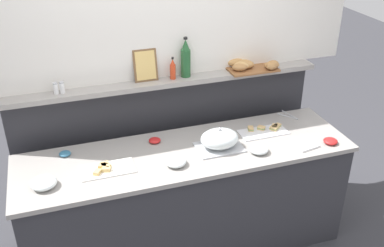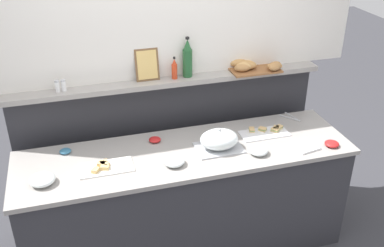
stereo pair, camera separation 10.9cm
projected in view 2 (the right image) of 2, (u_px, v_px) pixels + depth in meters
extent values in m
plane|color=#38383D|center=(169.00, 201.00, 4.21)|extent=(12.00, 12.00, 0.00)
cube|color=#2D2D33|center=(186.00, 202.00, 3.50)|extent=(2.42, 0.66, 0.87)
cube|color=gray|center=(186.00, 153.00, 3.28)|extent=(2.46, 0.70, 0.03)
cube|color=#2D2D33|center=(170.00, 147.00, 3.85)|extent=(2.48, 0.08, 1.25)
cube|color=gray|center=(169.00, 80.00, 3.51)|extent=(2.48, 0.22, 0.04)
cube|color=silver|center=(264.00, 133.00, 3.50)|extent=(0.38, 0.18, 0.01)
cube|color=tan|center=(276.00, 129.00, 3.54)|extent=(0.06, 0.07, 0.01)
cube|color=#66994C|center=(276.00, 128.00, 3.53)|extent=(0.06, 0.07, 0.01)
cube|color=tan|center=(276.00, 127.00, 3.53)|extent=(0.06, 0.07, 0.01)
cube|color=tan|center=(262.00, 130.00, 3.52)|extent=(0.07, 0.07, 0.01)
cube|color=#66994C|center=(262.00, 129.00, 3.52)|extent=(0.07, 0.07, 0.01)
cube|color=tan|center=(263.00, 128.00, 3.52)|extent=(0.07, 0.07, 0.01)
cube|color=tan|center=(252.00, 131.00, 3.52)|extent=(0.05, 0.07, 0.01)
cube|color=#66994C|center=(252.00, 130.00, 3.51)|extent=(0.05, 0.07, 0.01)
cube|color=tan|center=(252.00, 129.00, 3.51)|extent=(0.05, 0.07, 0.01)
cube|color=tan|center=(279.00, 128.00, 3.55)|extent=(0.07, 0.06, 0.01)
cube|color=#66994C|center=(279.00, 127.00, 3.55)|extent=(0.07, 0.06, 0.01)
cube|color=tan|center=(279.00, 126.00, 3.54)|extent=(0.07, 0.06, 0.01)
cube|color=tan|center=(275.00, 131.00, 3.51)|extent=(0.07, 0.07, 0.01)
cube|color=#66994C|center=(275.00, 130.00, 3.51)|extent=(0.07, 0.07, 0.01)
cube|color=tan|center=(275.00, 129.00, 3.51)|extent=(0.07, 0.07, 0.01)
cube|color=white|center=(106.00, 168.00, 3.08)|extent=(0.37, 0.19, 0.01)
cube|color=tan|center=(104.00, 163.00, 3.11)|extent=(0.06, 0.05, 0.01)
cube|color=#E5C666|center=(104.00, 162.00, 3.10)|extent=(0.06, 0.05, 0.01)
cube|color=tan|center=(104.00, 161.00, 3.10)|extent=(0.06, 0.05, 0.01)
cube|color=tan|center=(105.00, 165.00, 3.09)|extent=(0.07, 0.07, 0.01)
cube|color=#E5C666|center=(105.00, 164.00, 3.08)|extent=(0.07, 0.07, 0.01)
cube|color=tan|center=(105.00, 163.00, 3.08)|extent=(0.07, 0.07, 0.01)
cube|color=tan|center=(105.00, 168.00, 3.05)|extent=(0.07, 0.05, 0.01)
cube|color=#E5C666|center=(105.00, 167.00, 3.05)|extent=(0.07, 0.05, 0.01)
cube|color=tan|center=(105.00, 166.00, 3.05)|extent=(0.07, 0.05, 0.01)
cube|color=tan|center=(101.00, 165.00, 3.09)|extent=(0.06, 0.05, 0.01)
cube|color=#E5C666|center=(101.00, 164.00, 3.08)|extent=(0.06, 0.05, 0.01)
cube|color=tan|center=(101.00, 163.00, 3.08)|extent=(0.06, 0.05, 0.01)
cube|color=tan|center=(96.00, 171.00, 3.02)|extent=(0.06, 0.07, 0.01)
cube|color=#E5C666|center=(96.00, 170.00, 3.02)|extent=(0.06, 0.07, 0.01)
cube|color=tan|center=(96.00, 169.00, 3.02)|extent=(0.06, 0.07, 0.01)
cube|color=#B7BABF|center=(219.00, 148.00, 3.31)|extent=(0.34, 0.24, 0.01)
ellipsoid|color=silver|center=(219.00, 139.00, 3.27)|extent=(0.28, 0.23, 0.14)
sphere|color=#B7BABF|center=(220.00, 130.00, 3.23)|extent=(0.02, 0.02, 0.02)
ellipsoid|color=silver|center=(42.00, 179.00, 2.91)|extent=(0.17, 0.17, 0.07)
ellipsoid|color=white|center=(43.00, 181.00, 2.91)|extent=(0.13, 0.13, 0.04)
ellipsoid|color=silver|center=(174.00, 161.00, 3.11)|extent=(0.15, 0.15, 0.06)
ellipsoid|color=#BF4C3F|center=(174.00, 162.00, 3.11)|extent=(0.11, 0.11, 0.04)
ellipsoid|color=silver|center=(258.00, 150.00, 3.23)|extent=(0.14, 0.14, 0.06)
ellipsoid|color=#599959|center=(258.00, 152.00, 3.24)|extent=(0.11, 0.11, 0.03)
ellipsoid|color=teal|center=(65.00, 151.00, 3.25)|extent=(0.08, 0.08, 0.03)
ellipsoid|color=red|center=(332.00, 144.00, 3.33)|extent=(0.11, 0.11, 0.04)
ellipsoid|color=red|center=(155.00, 140.00, 3.39)|extent=(0.09, 0.09, 0.03)
cylinder|color=#B7BABF|center=(290.00, 118.00, 3.73)|extent=(0.12, 0.15, 0.01)
cylinder|color=#B7BABF|center=(292.00, 116.00, 3.75)|extent=(0.05, 0.18, 0.01)
sphere|color=#B7BABF|center=(300.00, 121.00, 3.68)|extent=(0.01, 0.01, 0.01)
cube|color=white|center=(304.00, 146.00, 3.32)|extent=(0.20, 0.20, 0.02)
cylinder|color=red|center=(174.00, 72.00, 3.46)|extent=(0.04, 0.04, 0.12)
cone|color=red|center=(174.00, 62.00, 3.42)|extent=(0.04, 0.04, 0.04)
cylinder|color=black|center=(174.00, 58.00, 3.40)|extent=(0.02, 0.02, 0.02)
cylinder|color=#23562D|center=(187.00, 63.00, 3.47)|extent=(0.08, 0.08, 0.22)
cone|color=#23562D|center=(187.00, 45.00, 3.40)|extent=(0.06, 0.06, 0.08)
cylinder|color=black|center=(187.00, 38.00, 3.38)|extent=(0.03, 0.03, 0.02)
cylinder|color=white|center=(57.00, 87.00, 3.25)|extent=(0.03, 0.03, 0.08)
cylinder|color=#B7BABF|center=(57.00, 81.00, 3.23)|extent=(0.03, 0.03, 0.01)
cylinder|color=white|center=(64.00, 86.00, 3.26)|extent=(0.03, 0.03, 0.08)
cylinder|color=#B7BABF|center=(63.00, 81.00, 3.24)|extent=(0.03, 0.03, 0.01)
cube|color=brown|center=(254.00, 69.00, 3.64)|extent=(0.40, 0.26, 0.02)
ellipsoid|color=#B7844C|center=(248.00, 65.00, 3.60)|extent=(0.16, 0.15, 0.07)
ellipsoid|color=tan|center=(249.00, 64.00, 3.64)|extent=(0.14, 0.16, 0.06)
ellipsoid|color=tan|center=(244.00, 66.00, 3.59)|extent=(0.15, 0.12, 0.06)
ellipsoid|color=#B7844C|center=(275.00, 66.00, 3.60)|extent=(0.13, 0.10, 0.06)
ellipsoid|color=#AD7A47|center=(275.00, 66.00, 3.59)|extent=(0.17, 0.16, 0.06)
ellipsoid|color=#B7844C|center=(238.00, 63.00, 3.65)|extent=(0.15, 0.11, 0.07)
ellipsoid|color=#AD7A47|center=(242.00, 68.00, 3.56)|extent=(0.14, 0.11, 0.06)
cube|color=brown|center=(147.00, 65.00, 3.41)|extent=(0.18, 0.06, 0.24)
cube|color=#E0B766|center=(147.00, 65.00, 3.40)|extent=(0.15, 0.05, 0.21)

